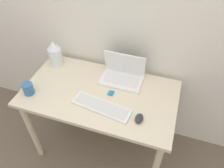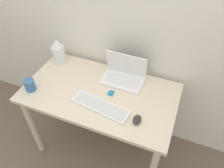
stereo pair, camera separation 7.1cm
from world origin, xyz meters
name	(u,v)px [view 1 (the left image)]	position (x,y,z in m)	size (l,w,h in m)	color
wall_back	(116,9)	(0.00, 0.72, 1.25)	(6.00, 0.05, 2.50)	silver
desk	(100,101)	(0.00, 0.33, 0.65)	(1.18, 0.66, 0.76)	beige
laptop	(123,74)	(0.12, 0.53, 0.81)	(0.33, 0.21, 0.23)	white
keyboard	(101,107)	(0.07, 0.19, 0.77)	(0.45, 0.18, 0.02)	white
mouse	(139,118)	(0.35, 0.17, 0.78)	(0.05, 0.08, 0.03)	#2D2D2D
vase	(55,53)	(-0.48, 0.54, 0.87)	(0.11, 0.11, 0.23)	white
mp3_player	(111,93)	(0.09, 0.34, 0.76)	(0.04, 0.05, 0.01)	#1E7FB7
mug	(28,89)	(-0.50, 0.15, 0.81)	(0.08, 0.08, 0.09)	teal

